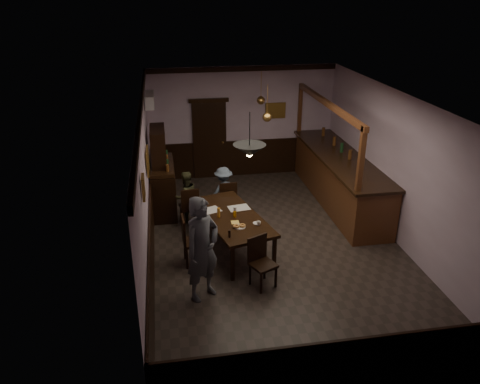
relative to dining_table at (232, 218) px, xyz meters
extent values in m
cube|color=#2D2621|center=(0.90, -0.02, -0.69)|extent=(5.00, 8.00, 0.01)
cube|color=white|center=(0.90, -0.02, 2.31)|extent=(5.00, 8.00, 0.01)
cube|color=#BBA1B9|center=(0.90, 3.98, 0.81)|extent=(5.00, 0.01, 3.00)
cube|color=#BBA1B9|center=(0.90, -4.02, 0.81)|extent=(5.00, 0.01, 3.00)
cube|color=#BBA1B9|center=(-1.60, -0.02, 0.81)|extent=(0.01, 8.00, 3.00)
cube|color=#BBA1B9|center=(3.40, -0.02, 0.81)|extent=(0.01, 8.00, 3.00)
cube|color=black|center=(0.00, 0.00, 0.03)|extent=(1.51, 2.38, 0.06)
cube|color=black|center=(-0.16, -1.09, -0.34)|extent=(0.07, 0.07, 0.69)
cube|color=black|center=(0.66, -0.89, -0.34)|extent=(0.07, 0.07, 0.69)
cube|color=black|center=(-0.66, 0.89, -0.34)|extent=(0.07, 0.07, 0.69)
cube|color=black|center=(0.16, 1.09, -0.34)|extent=(0.07, 0.07, 0.69)
cube|color=black|center=(-0.77, 1.20, -0.26)|extent=(0.44, 0.44, 0.05)
cube|color=black|center=(-0.74, 1.02, -0.01)|extent=(0.40, 0.09, 0.47)
cube|color=black|center=(-0.63, 1.38, -0.48)|extent=(0.04, 0.04, 0.40)
cube|color=black|center=(-0.95, 1.34, -0.48)|extent=(0.04, 0.04, 0.40)
cube|color=black|center=(-0.59, 1.06, -0.48)|extent=(0.04, 0.04, 0.40)
cube|color=black|center=(-0.91, 1.02, -0.48)|extent=(0.04, 0.04, 0.40)
cube|color=black|center=(0.10, 1.42, -0.26)|extent=(0.41, 0.41, 0.05)
cube|color=black|center=(0.11, 1.24, 0.00)|extent=(0.40, 0.05, 0.47)
cube|color=black|center=(0.26, 1.59, -0.48)|extent=(0.04, 0.04, 0.41)
cube|color=black|center=(-0.06, 1.57, -0.48)|extent=(0.04, 0.04, 0.41)
cube|color=black|center=(0.27, 1.27, -0.48)|extent=(0.04, 0.04, 0.41)
cube|color=black|center=(-0.05, 1.25, -0.48)|extent=(0.04, 0.04, 0.41)
cube|color=black|center=(0.34, -1.36, -0.26)|extent=(0.53, 0.53, 0.05)
cube|color=black|center=(0.27, -1.19, 0.00)|extent=(0.38, 0.20, 0.48)
cube|color=black|center=(0.27, -1.57, -0.48)|extent=(0.04, 0.04, 0.41)
cube|color=black|center=(0.56, -1.44, -0.48)|extent=(0.04, 0.04, 0.41)
cube|color=black|center=(0.13, -1.28, -0.48)|extent=(0.04, 0.04, 0.41)
cube|color=black|center=(0.42, -1.14, -0.48)|extent=(0.04, 0.04, 0.41)
cube|color=black|center=(-0.77, -0.40, -0.23)|extent=(0.45, 0.45, 0.05)
cube|color=black|center=(-0.97, -0.41, 0.04)|extent=(0.06, 0.43, 0.51)
cube|color=black|center=(-0.59, -0.57, -0.47)|extent=(0.04, 0.04, 0.44)
cube|color=black|center=(-0.61, -0.22, -0.47)|extent=(0.04, 0.04, 0.44)
cube|color=black|center=(-0.94, -0.58, -0.47)|extent=(0.04, 0.04, 0.44)
cube|color=black|center=(-0.96, -0.24, -0.47)|extent=(0.04, 0.04, 0.44)
imported|color=#4F525B|center=(-0.71, -1.47, 0.23)|extent=(0.80, 0.75, 1.84)
imported|color=#47492C|center=(-0.82, 1.39, -0.10)|extent=(0.70, 0.63, 1.18)
imported|color=slate|center=(0.05, 1.61, -0.11)|extent=(0.85, 0.68, 1.14)
cube|color=silver|center=(-0.40, 0.28, 0.07)|extent=(0.50, 0.44, 0.01)
cube|color=silver|center=(0.19, 0.30, 0.07)|extent=(0.46, 0.36, 0.01)
cube|color=#FDD55D|center=(0.02, -0.30, 0.07)|extent=(0.18, 0.18, 0.00)
cylinder|color=white|center=(0.42, -0.41, 0.07)|extent=(0.15, 0.15, 0.01)
imported|color=white|center=(0.43, -0.50, 0.11)|extent=(0.10, 0.10, 0.07)
cylinder|color=white|center=(0.08, -0.51, 0.07)|extent=(0.22, 0.22, 0.01)
torus|color=#C68C47|center=(0.01, -0.52, 0.10)|extent=(0.13, 0.13, 0.04)
torus|color=#C68C47|center=(0.12, -0.51, 0.10)|extent=(0.13, 0.13, 0.04)
cylinder|color=#FBA315|center=(0.05, -0.08, 0.12)|extent=(0.07, 0.07, 0.12)
cylinder|color=#BF721E|center=(-0.26, -0.04, 0.16)|extent=(0.06, 0.06, 0.20)
cylinder|color=silver|center=(0.07, 0.05, 0.14)|extent=(0.06, 0.06, 0.15)
cylinder|color=black|center=(-0.17, -0.85, 0.13)|extent=(0.04, 0.04, 0.14)
cube|color=black|center=(-1.30, 2.02, -0.14)|extent=(0.54, 1.51, 1.08)
cube|color=black|center=(-1.30, 2.02, 0.45)|extent=(0.52, 1.46, 0.09)
cube|color=black|center=(-1.35, 2.02, 0.88)|extent=(0.32, 0.97, 0.87)
cube|color=#502A15|center=(2.90, 1.83, -0.11)|extent=(0.94, 4.37, 1.14)
cube|color=black|center=(2.88, 1.83, 0.48)|extent=(1.04, 4.47, 0.06)
cube|color=#502A15|center=(2.48, 1.83, 1.76)|extent=(0.10, 4.26, 0.12)
cube|color=#502A15|center=(2.48, -0.25, 1.13)|extent=(0.10, 0.10, 1.35)
cube|color=#502A15|center=(2.48, 3.91, 1.13)|extent=(0.10, 0.10, 1.35)
cube|color=black|center=(0.00, 3.93, 0.36)|extent=(0.90, 0.06, 2.10)
cube|color=white|center=(-1.48, 2.88, 1.76)|extent=(0.20, 0.85, 0.30)
cube|color=olive|center=(-1.56, -1.62, 1.46)|extent=(0.04, 0.28, 0.36)
cube|color=olive|center=(-1.56, 0.78, 1.01)|extent=(0.04, 0.62, 0.48)
cube|color=olive|center=(1.80, 3.94, 1.11)|extent=(0.55, 0.04, 0.42)
cylinder|color=black|center=(0.20, -0.78, 1.98)|extent=(0.02, 0.02, 0.66)
cone|color=black|center=(0.20, -0.78, 1.65)|extent=(0.56, 0.56, 0.22)
sphere|color=#FFD88C|center=(0.20, -0.78, 1.60)|extent=(0.12, 0.12, 0.12)
cylinder|color=#BF8C3F|center=(1.00, 1.45, 1.96)|extent=(0.02, 0.02, 0.70)
cone|color=#BF8C3F|center=(1.00, 1.45, 1.61)|extent=(0.20, 0.20, 0.22)
sphere|color=#FFD88C|center=(1.00, 1.45, 1.56)|extent=(0.12, 0.12, 0.12)
cylinder|color=#BF8C3F|center=(1.20, 3.04, 1.96)|extent=(0.02, 0.02, 0.70)
cone|color=#BF8C3F|center=(1.20, 3.04, 1.61)|extent=(0.20, 0.20, 0.22)
sphere|color=#FFD88C|center=(1.20, 3.04, 1.56)|extent=(0.12, 0.12, 0.12)
camera|label=1|loc=(-1.21, -8.12, 4.20)|focal=35.00mm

